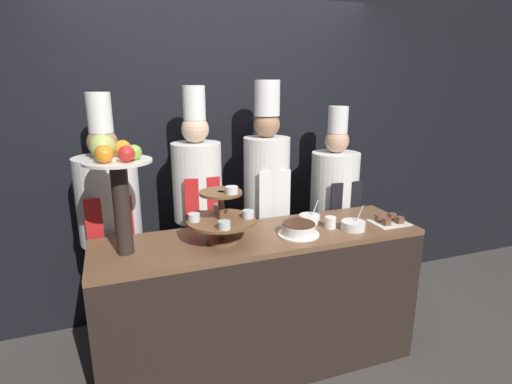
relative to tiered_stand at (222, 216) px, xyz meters
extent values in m
cube|color=black|center=(0.26, 0.95, 0.28)|extent=(10.00, 0.06, 2.80)
cube|color=black|center=(0.26, 0.02, -0.66)|extent=(2.04, 0.56, 0.92)
cube|color=brown|center=(0.26, 0.02, -0.18)|extent=(2.04, 0.56, 0.03)
cylinder|color=brown|center=(0.00, 0.00, -0.15)|extent=(0.19, 0.19, 0.02)
cylinder|color=brown|center=(0.00, 0.00, -0.01)|extent=(0.04, 0.04, 0.31)
cylinder|color=brown|center=(0.00, 0.00, -0.03)|extent=(0.41, 0.41, 0.02)
cylinder|color=brown|center=(0.00, 0.00, 0.14)|extent=(0.25, 0.25, 0.02)
cylinder|color=silver|center=(-0.03, -0.15, 0.00)|extent=(0.07, 0.07, 0.04)
cylinder|color=beige|center=(-0.03, -0.15, -0.01)|extent=(0.06, 0.06, 0.03)
cylinder|color=silver|center=(0.15, -0.02, 0.00)|extent=(0.07, 0.07, 0.04)
cylinder|color=green|center=(0.15, -0.02, -0.01)|extent=(0.06, 0.06, 0.03)
cylinder|color=silver|center=(0.02, 0.16, 0.00)|extent=(0.07, 0.07, 0.04)
cylinder|color=red|center=(0.02, 0.16, -0.01)|extent=(0.06, 0.06, 0.03)
cylinder|color=silver|center=(-0.16, 0.03, 0.00)|extent=(0.07, 0.07, 0.04)
cylinder|color=gold|center=(-0.16, 0.03, -0.01)|extent=(0.06, 0.06, 0.03)
cylinder|color=white|center=(0.04, -0.06, 0.17)|extent=(0.07, 0.07, 0.04)
cylinder|color=#2D231E|center=(-0.55, 0.03, 0.09)|extent=(0.09, 0.09, 0.51)
cylinder|color=white|center=(-0.55, 0.03, 0.36)|extent=(0.36, 0.36, 0.01)
sphere|color=#84B742|center=(-0.46, 0.00, 0.40)|extent=(0.08, 0.08, 0.08)
sphere|color=orange|center=(-0.52, 0.11, 0.41)|extent=(0.09, 0.09, 0.09)
sphere|color=#ADC160|center=(-0.62, 0.08, 0.43)|extent=(0.13, 0.13, 0.13)
sphere|color=orange|center=(-0.61, -0.04, 0.41)|extent=(0.09, 0.09, 0.09)
sphere|color=red|center=(-0.50, -0.05, 0.41)|extent=(0.09, 0.09, 0.09)
cylinder|color=white|center=(0.48, -0.05, -0.16)|extent=(0.26, 0.26, 0.01)
cylinder|color=white|center=(0.48, -0.05, -0.12)|extent=(0.21, 0.21, 0.06)
cylinder|color=#472819|center=(0.48, -0.05, -0.09)|extent=(0.20, 0.20, 0.01)
cylinder|color=white|center=(0.72, -0.02, -0.13)|extent=(0.07, 0.07, 0.07)
cube|color=white|center=(1.14, -0.07, -0.16)|extent=(0.23, 0.20, 0.01)
cube|color=brown|center=(1.09, -0.11, -0.13)|extent=(0.04, 0.04, 0.04)
cube|color=brown|center=(1.20, -0.11, -0.13)|extent=(0.04, 0.04, 0.04)
cube|color=brown|center=(1.09, -0.03, -0.13)|extent=(0.04, 0.04, 0.04)
cube|color=brown|center=(1.20, -0.03, -0.13)|extent=(0.04, 0.04, 0.04)
cylinder|color=white|center=(0.85, -0.09, -0.13)|extent=(0.15, 0.15, 0.06)
cylinder|color=#BCBCC1|center=(0.89, -0.09, -0.06)|extent=(0.05, 0.01, 0.11)
cylinder|color=white|center=(0.64, 0.12, -0.14)|extent=(0.14, 0.14, 0.05)
cylinder|color=#BCBCC1|center=(0.68, 0.12, -0.06)|extent=(0.05, 0.01, 0.11)
cube|color=#38332D|center=(-0.62, 0.57, -0.70)|extent=(0.30, 0.17, 0.83)
cylinder|color=silver|center=(-0.62, 0.57, 0.00)|extent=(0.41, 0.41, 0.58)
cube|color=red|center=(-0.62, 0.38, -0.11)|extent=(0.28, 0.01, 0.37)
sphere|color=#A37556|center=(-0.62, 0.57, 0.38)|extent=(0.19, 0.19, 0.19)
cylinder|color=white|center=(-0.62, 0.57, 0.57)|extent=(0.15, 0.15, 0.25)
cube|color=#38332D|center=(-0.02, 0.57, -0.66)|extent=(0.26, 0.14, 0.91)
cylinder|color=silver|center=(-0.02, 0.57, 0.07)|extent=(0.35, 0.35, 0.55)
cube|color=red|center=(-0.02, 0.40, -0.04)|extent=(0.24, 0.01, 0.35)
sphere|color=#DBB28E|center=(-0.02, 0.57, 0.44)|extent=(0.19, 0.19, 0.19)
cylinder|color=white|center=(-0.02, 0.57, 0.62)|extent=(0.15, 0.15, 0.23)
cube|color=#28282D|center=(0.51, 0.57, -0.66)|extent=(0.26, 0.14, 0.91)
cylinder|color=white|center=(0.51, 0.57, 0.08)|extent=(0.34, 0.34, 0.57)
cube|color=white|center=(0.51, 0.41, -0.04)|extent=(0.24, 0.01, 0.37)
sphere|color=#A37556|center=(0.51, 0.57, 0.46)|extent=(0.19, 0.19, 0.19)
cylinder|color=white|center=(0.51, 0.57, 0.65)|extent=(0.18, 0.18, 0.25)
cube|color=#28282D|center=(1.10, 0.57, -0.71)|extent=(0.29, 0.16, 0.81)
cylinder|color=white|center=(1.10, 0.57, -0.05)|extent=(0.38, 0.38, 0.52)
cube|color=black|center=(1.10, 0.39, -0.15)|extent=(0.27, 0.01, 0.33)
sphere|color=tan|center=(1.10, 0.57, 0.31)|extent=(0.19, 0.19, 0.19)
cylinder|color=white|center=(1.10, 0.57, 0.47)|extent=(0.15, 0.15, 0.20)
camera|label=1|loc=(-0.57, -2.15, 0.76)|focal=28.00mm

